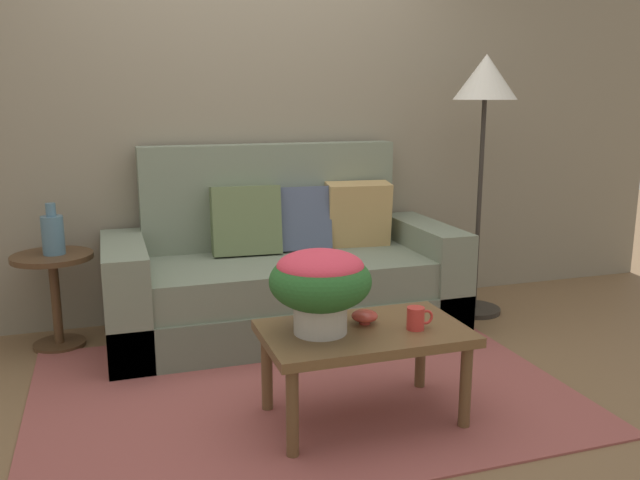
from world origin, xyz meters
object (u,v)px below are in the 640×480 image
Objects in this scene: couch at (284,275)px; table_vase at (53,234)px; floor_lamp at (485,99)px; coffee_table at (364,341)px; coffee_mug at (416,318)px; side_table at (54,283)px; potted_plant at (320,281)px; snack_bowl at (365,316)px.

couch is 7.22× the size of table_vase.
floor_lamp reaches higher than couch.
coffee_mug reaches higher than coffee_table.
table_vase is (-2.59, 0.20, -0.73)m from floor_lamp.
side_table is at bearing 173.40° from table_vase.
table_vase is at bearing 175.68° from floor_lamp.
floor_lamp is 2.00m from potted_plant.
snack_bowl is 0.41× the size of table_vase.
snack_bowl is at bearing -43.60° from side_table.
couch reaches higher than table_vase.
table_vase is (-1.35, 1.30, 0.20)m from snack_bowl.
coffee_mug is 2.11m from table_vase.
coffee_table is at bearing -113.32° from snack_bowl.
side_table is 1.89m from snack_bowl.
potted_plant is at bearing -49.61° from side_table.
floor_lamp is (1.29, -0.08, 1.05)m from couch.
floor_lamp is 13.60× the size of coffee_mug.
coffee_mug is at bearing -19.45° from coffee_table.
couch is at bearing 176.42° from floor_lamp.
table_vase reaches higher than side_table.
couch reaches higher than coffee_mug.
couch is at bearing 100.12° from coffee_mug.
potted_plant is (-0.17, -1.23, 0.31)m from couch.
coffee_table is at bearing -45.72° from table_vase.
side_table is 0.29m from table_vase.
floor_lamp is 1.87m from coffee_mug.
side_table is at bearing 136.40° from snack_bowl.
snack_bowl is at bearing 11.28° from potted_plant.
floor_lamp is 3.84× the size of potted_plant.
couch is at bearing 92.38° from snack_bowl.
floor_lamp reaches higher than coffee_table.
coffee_table is 2.00m from floor_lamp.
side_table is 4.67× the size of snack_bowl.
table_vase is (-1.32, 1.36, 0.30)m from coffee_table.
potted_plant is at bearing -49.95° from table_vase.
coffee_mug is (0.41, -0.09, -0.18)m from potted_plant.
table_vase is at bearing 136.99° from coffee_mug.
potted_plant is at bearing -168.72° from snack_bowl.
coffee_mug is 1.05× the size of snack_bowl.
coffee_table is 0.25m from coffee_mug.
coffee_mug is at bearing -35.89° from snack_bowl.
floor_lamp reaches higher than coffee_mug.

